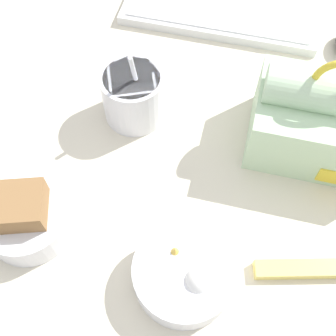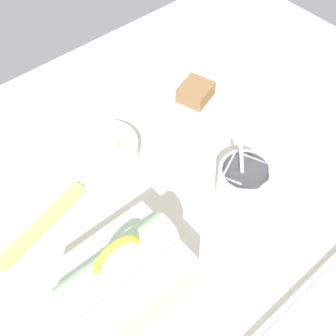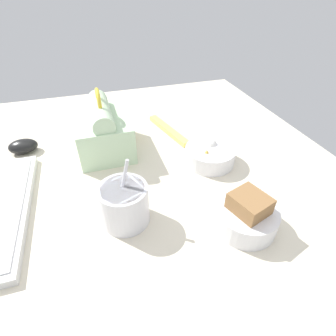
# 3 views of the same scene
# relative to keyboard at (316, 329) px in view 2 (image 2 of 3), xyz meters

# --- Properties ---
(desk_surface) EXTENTS (1.40, 1.10, 0.02)m
(desk_surface) POSITION_rel_keyboard_xyz_m (-0.03, -0.34, -0.02)
(desk_surface) COLOR beige
(desk_surface) RESTS_ON ground
(keyboard) EXTENTS (0.39, 0.12, 0.02)m
(keyboard) POSITION_rel_keyboard_xyz_m (0.00, 0.00, 0.00)
(keyboard) COLOR silver
(keyboard) RESTS_ON desk_surface
(lunch_bag) EXTENTS (0.21, 0.15, 0.19)m
(lunch_bag) POSITION_rel_keyboard_xyz_m (0.20, -0.26, 0.05)
(lunch_bag) COLOR #B7D6AD
(lunch_bag) RESTS_ON desk_surface
(soup_cup) EXTENTS (0.10, 0.10, 0.15)m
(soup_cup) POSITION_rel_keyboard_xyz_m (-0.10, -0.26, 0.04)
(soup_cup) COLOR silver
(soup_cup) RESTS_ON desk_surface
(bento_bowl_sandwich) EXTENTS (0.13, 0.13, 0.08)m
(bento_bowl_sandwich) POSITION_rel_keyboard_xyz_m (-0.19, -0.50, 0.02)
(bento_bowl_sandwich) COLOR silver
(bento_bowl_sandwich) RESTS_ON desk_surface
(bento_bowl_snacks) EXTENTS (0.14, 0.14, 0.06)m
(bento_bowl_snacks) POSITION_rel_keyboard_xyz_m (0.04, -0.52, 0.01)
(bento_bowl_snacks) COLOR silver
(bento_bowl_snacks) RESTS_ON desk_surface
(chopstick_case) EXTENTS (0.22, 0.08, 0.02)m
(chopstick_case) POSITION_rel_keyboard_xyz_m (0.24, -0.46, -0.00)
(chopstick_case) COLOR #EFD666
(chopstick_case) RESTS_ON desk_surface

